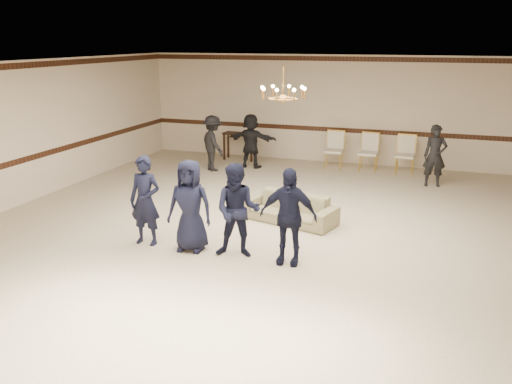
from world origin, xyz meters
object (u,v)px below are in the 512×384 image
Objects in this scene: boy_b at (190,206)px; console_table at (240,146)px; adult_left at (213,143)px; adult_right at (435,156)px; boy_d at (288,216)px; chandelier at (283,81)px; banquet_chair_left at (334,150)px; banquet_chair_mid at (369,153)px; boy_c at (238,211)px; settee at (289,208)px; boy_a at (145,201)px; banquet_chair_right at (405,155)px; adult_mid at (251,141)px.

console_table is (-1.81, 7.22, -0.40)m from boy_b.
adult_left is 6.01m from adult_right.
boy_b is 1.00× the size of boy_d.
chandelier is 5.67m from banquet_chair_left.
adult_left is 1.49× the size of banquet_chair_mid.
boy_c is at bearing -64.87° from console_table.
settee is at bearing 173.42° from adult_left.
boy_d reaches higher than console_table.
boy_d is at bearing -70.43° from chandelier.
console_table is (-0.91, 7.22, -0.40)m from boy_a.
adult_right is at bearing 55.21° from chandelier.
boy_c is 1.56× the size of banquet_chair_right.
boy_a and boy_c have the same top height.
boy_a reaches higher than adult_mid.
adult_mid is at bearing 111.77° from boy_d.
banquet_chair_mid is at bearing -176.95° from banquet_chair_right.
boy_a reaches higher than settee.
chandelier is 0.89× the size of banquet_chair_left.
boy_b reaches higher than adult_right.
boy_d is 1.56× the size of banquet_chair_left.
adult_mid is at bearing -165.46° from banquet_chair_left.
banquet_chair_left is (3.21, 1.38, -0.26)m from adult_left.
banquet_chair_mid and banquet_chair_right have the same top height.
boy_a is at bearing -108.42° from banquet_chair_left.
adult_left is 1.63m from console_table.
settee is at bearing -95.30° from banquet_chair_mid.
boy_a is 1.64× the size of console_table.
boy_b is at bearing -111.35° from banquet_chair_right.
chandelier is at bearing -134.13° from adult_right.
boy_b is 6.00m from adult_left.
boy_c reaches higher than banquet_chair_right.
boy_b is at bearing -71.36° from console_table.
banquet_chair_right is (1.39, 7.02, -0.30)m from boy_d.
chandelier is 0.60× the size of adult_right.
boy_c is at bearing -84.45° from settee.
settee is at bearing 43.05° from boy_a.
boy_a is 1.05× the size of adult_right.
adult_right is at bearing -135.95° from adult_left.
boy_d is 6.98m from adult_mid.
settee is at bearing -91.13° from banquet_chair_left.
chandelier reaches higher than banquet_chair_right.
boy_d is 7.04m from banquet_chair_mid.
chandelier reaches higher than adult_mid.
adult_left is 3.50m from banquet_chair_left.
adult_mid is 5.12m from adult_right.
boy_b is at bearing 101.83° from adult_mid.
adult_right is (2.84, 4.09, -2.09)m from chandelier.
boy_c reaches higher than adult_left.
banquet_chair_left is at bearing -115.54° from adult_left.
boy_d reaches higher than adult_left.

